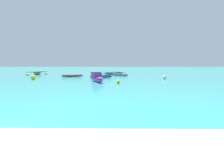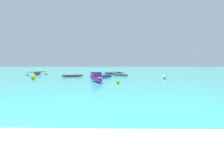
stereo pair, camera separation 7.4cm
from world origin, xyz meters
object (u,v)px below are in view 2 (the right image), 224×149
Objects in this scene: moored_boat_4 at (72,76)px; mooring_buoy_2 at (118,82)px; moored_boat_2 at (96,78)px; mooring_buoy_0 at (33,77)px; moored_boat_5 at (114,73)px; mooring_buoy_1 at (164,77)px; moored_boat_0 at (96,73)px; moored_boat_6 at (120,75)px; moored_boat_3 at (100,76)px; moored_boat_1 at (37,73)px.

mooring_buoy_2 is (6.65, -7.85, -0.02)m from moored_boat_4.
moored_boat_2 reaches higher than mooring_buoy_0.
moored_boat_5 is (6.28, 5.04, 0.03)m from moored_boat_4.
mooring_buoy_1 is at bearing 3.34° from mooring_buoy_0.
moored_boat_5 is at bearing -37.68° from moored_boat_0.
moored_boat_6 is 8.14× the size of mooring_buoy_2.
moored_boat_0 is at bearing 174.85° from moored_boat_6.
moored_boat_0 is 13.34m from mooring_buoy_2.
moored_boat_0 is 12.72m from mooring_buoy_1.
moored_boat_3 reaches higher than mooring_buoy_2.
moored_boat_2 is (12.01, -10.83, 0.10)m from moored_boat_1.
moored_boat_5 reaches higher than mooring_buoy_2.
moored_boat_2 is 9.51× the size of mooring_buoy_2.
moored_boat_6 is at bearing 86.53° from mooring_buoy_2.
mooring_buoy_1 reaches higher than moored_boat_0.
moored_boat_0 is 0.60× the size of moored_boat_3.
mooring_buoy_2 is at bearing -142.69° from mooring_buoy_1.
moored_boat_1 reaches higher than mooring_buoy_2.
moored_boat_0 is 11.39m from moored_boat_2.
moored_boat_2 is 8.82m from mooring_buoy_1.
moored_boat_1 is 1.33× the size of moored_boat_6.
moored_boat_4 is 13.06m from mooring_buoy_1.
moored_boat_3 reaches higher than mooring_buoy_0.
moored_boat_4 is 0.64× the size of moored_boat_5.
moored_boat_5 is (3.33, 0.07, -0.04)m from moored_boat_0.
mooring_buoy_2 is at bearing 30.68° from moored_boat_2.
moored_boat_3 is 7.13m from mooring_buoy_2.
moored_boat_2 is 1.17× the size of moored_boat_6.
moored_boat_5 is (1.92, 11.37, -0.15)m from moored_boat_2.
moored_boat_2 is at bearing -14.83° from mooring_buoy_0.
mooring_buoy_0 is at bearing -164.27° from moored_boat_0.
moored_boat_2 is at bearing -121.80° from moored_boat_0.
moored_boat_4 is (7.64, -4.50, -0.08)m from moored_boat_1.
mooring_buoy_1 is at bearing 14.64° from moored_boat_1.
moored_boat_1 is at bearing -157.83° from moored_boat_2.
mooring_buoy_2 is (3.70, -12.82, -0.09)m from moored_boat_0.
moored_boat_0 reaches higher than moored_boat_6.
moored_boat_4 is at bearing -171.17° from moored_boat_2.
mooring_buoy_1 is (8.27, 3.05, -0.12)m from moored_boat_2.
mooring_buoy_2 is (0.37, -12.89, -0.05)m from moored_boat_5.
moored_boat_0 is 5.22m from moored_boat_6.
mooring_buoy_0 is 10.84m from mooring_buoy_2.
moored_boat_4 is 1.18× the size of moored_boat_6.
moored_boat_3 reaches higher than mooring_buoy_1.
moored_boat_3 is 7.06× the size of mooring_buoy_1.
moored_boat_2 reaches higher than moored_boat_5.
mooring_buoy_1 is at bearing 84.45° from moored_boat_2.
moored_boat_5 reaches higher than moored_boat_6.
mooring_buoy_0 reaches higher than mooring_buoy_2.
moored_boat_6 is 5.09× the size of mooring_buoy_0.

